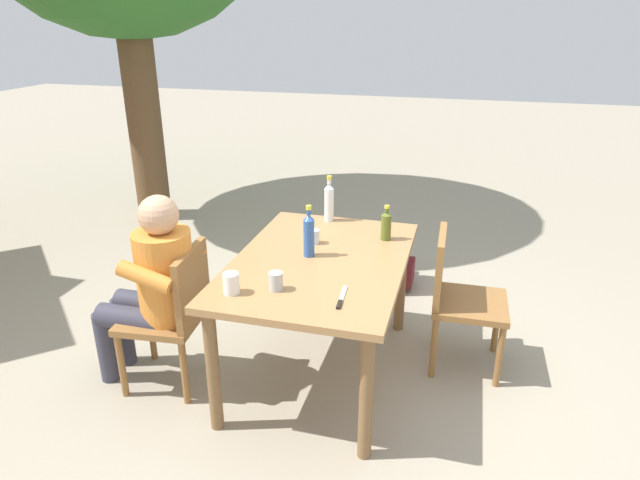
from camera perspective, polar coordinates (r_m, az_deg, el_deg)
ground_plane at (r=3.57m, az=0.00°, el=-13.25°), size 24.00×24.00×0.00m
dining_table at (r=3.22m, az=0.00°, el=-3.59°), size 1.42×0.96×0.76m
chair_far_left at (r=3.33m, az=-14.67°, el=-6.95°), size 0.48×0.48×0.87m
chair_near_right at (r=3.50m, az=13.92°, el=-5.36°), size 0.45×0.45×0.87m
person_in_white_shirt at (r=3.30m, az=-16.67°, el=-4.18°), size 0.47×0.61×1.18m
bottle_clear at (r=3.73m, az=0.94°, el=3.97°), size 0.06×0.06×0.31m
bottle_olive at (r=3.45m, az=6.81°, el=1.55°), size 0.06×0.06×0.22m
bottle_blue at (r=3.18m, az=-1.15°, el=0.57°), size 0.06×0.06×0.31m
cup_white at (r=2.82m, az=-9.11°, el=-4.42°), size 0.08×0.08×0.11m
cup_glass at (r=3.38m, az=-0.60°, el=0.36°), size 0.06×0.06×0.09m
cup_steel at (r=2.83m, az=-4.54°, el=-4.24°), size 0.07×0.07×0.10m
table_knife at (r=2.75m, az=2.19°, el=-6.05°), size 0.24×0.04×0.01m
backpack_by_near_side at (r=4.51m, az=8.09°, el=-2.43°), size 0.34×0.20×0.42m
backpack_by_far_side at (r=4.57m, az=5.24°, el=-1.59°), size 0.33×0.24×0.46m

